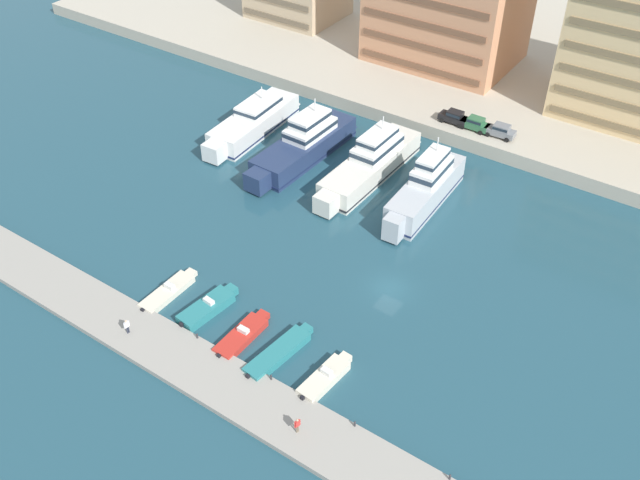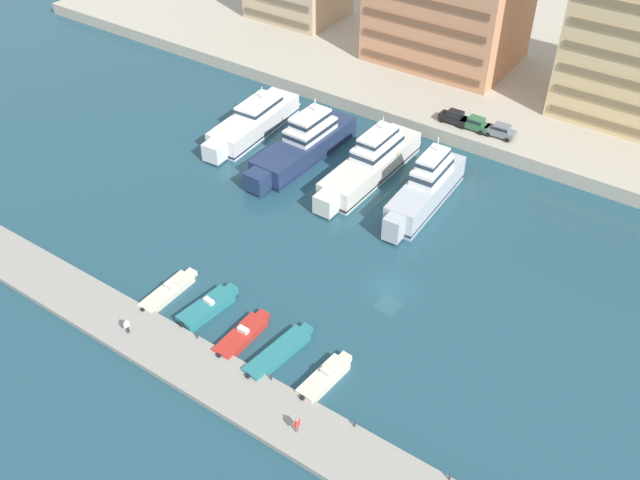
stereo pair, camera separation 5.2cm
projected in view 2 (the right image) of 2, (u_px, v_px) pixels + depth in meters
The scene contains 22 objects.
ground_plane at pixel (389, 289), 75.88m from camera, with size 400.00×400.00×0.00m, color #234C5B.
quay_promenade at pixel (589, 61), 116.30m from camera, with size 180.00×70.00×1.98m, color #BCB29E.
pier_dock at pixel (276, 414), 63.01m from camera, with size 120.00×5.83×0.57m, color #9E998E.
yacht_white_far_left at pixel (253, 122), 99.73m from camera, with size 5.62×19.16×5.96m.
yacht_navy_left at pixel (304, 144), 94.44m from camera, with size 5.43×20.58×7.68m.
yacht_ivory_mid_left at pixel (371, 162), 91.05m from camera, with size 4.85×21.03×7.54m.
yacht_silver_center_left at pixel (426, 188), 86.03m from camera, with size 4.41×17.75×8.37m.
motorboat_cream_far_left at pixel (168, 291), 74.99m from camera, with size 2.05×7.74×1.22m.
motorboat_teal_left at pixel (208, 307), 72.93m from camera, with size 2.87×7.50×1.48m.
motorboat_red_mid_left at pixel (242, 335), 70.09m from camera, with size 2.13×7.37×1.23m.
motorboat_teal_center_left at pixel (279, 353), 68.31m from camera, with size 2.83×8.72×0.90m.
motorboat_cream_center at pixel (325, 378), 65.89m from camera, with size 2.42×6.89×1.41m.
car_black_far_left at pixel (454, 117), 98.25m from camera, with size 4.11×1.93×1.80m.
car_green_left at pixel (475, 123), 96.88m from camera, with size 4.11×1.94×1.80m.
car_grey_mid_left at pixel (501, 130), 95.42m from camera, with size 4.18×2.08×1.80m.
apartment_block_left at pixel (449, 5), 109.50m from camera, with size 22.25×17.04×19.18m.
pedestrian_near_edge at pixel (127, 325), 69.53m from camera, with size 0.27×0.67×1.72m.
pedestrian_mid_deck at pixel (297, 424), 60.57m from camera, with size 0.34×0.65×1.72m.
bollard_west at pixel (197, 336), 69.42m from camera, with size 0.20×0.20×0.61m.
bollard_west_mid at pixel (271, 377), 65.44m from camera, with size 0.20×0.20×0.61m.
bollard_east_mid at pixel (355, 424), 61.46m from camera, with size 0.20×0.20×0.61m.
bollard_east at pixel (450, 477), 57.47m from camera, with size 0.20×0.20×0.61m.
Camera 2 is at (25.26, -49.78, 52.19)m, focal length 40.00 mm.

